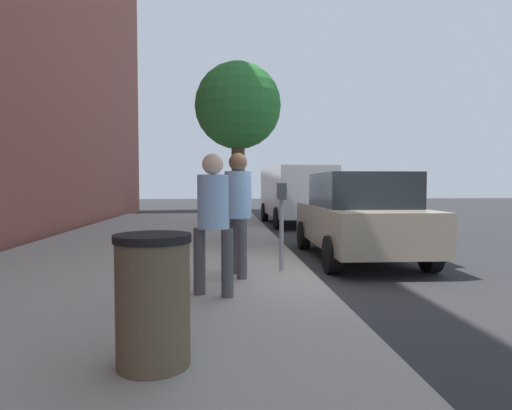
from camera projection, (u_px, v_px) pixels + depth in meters
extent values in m
plane|color=#2B2B2D|center=(309.00, 277.00, 7.13)|extent=(80.00, 80.00, 0.00)
cube|color=gray|center=(125.00, 275.00, 6.90)|extent=(28.00, 6.00, 0.15)
cylinder|color=gray|center=(281.00, 235.00, 6.89)|extent=(0.07, 0.07, 1.15)
cube|color=#383D42|center=(282.00, 191.00, 6.76)|extent=(0.16, 0.11, 0.26)
cube|color=#383D42|center=(281.00, 191.00, 6.96)|extent=(0.16, 0.11, 0.26)
cube|color=#268C33|center=(286.00, 190.00, 6.76)|extent=(0.10, 0.01, 0.10)
cube|color=#268C33|center=(284.00, 190.00, 6.96)|extent=(0.10, 0.01, 0.10)
cylinder|color=#47474C|center=(235.00, 245.00, 6.69)|extent=(0.15, 0.15, 0.88)
cylinder|color=#47474C|center=(242.00, 249.00, 6.30)|extent=(0.15, 0.15, 0.88)
cylinder|color=#8CB7E0|center=(238.00, 195.00, 6.46)|extent=(0.41, 0.41, 0.70)
sphere|color=brown|center=(238.00, 162.00, 6.43)|extent=(0.28, 0.28, 0.28)
cylinder|color=#47474C|center=(199.00, 261.00, 5.41)|extent=(0.15, 0.15, 0.84)
cylinder|color=#47474C|center=(227.00, 263.00, 5.27)|extent=(0.15, 0.15, 0.84)
cylinder|color=#8CB7E0|center=(213.00, 202.00, 5.30)|extent=(0.39, 0.39, 0.67)
sphere|color=beige|center=(213.00, 164.00, 5.28)|extent=(0.26, 0.26, 0.26)
cube|color=gray|center=(357.00, 225.00, 8.86)|extent=(4.43, 1.91, 0.76)
cube|color=black|center=(361.00, 190.00, 8.63)|extent=(2.23, 1.73, 0.68)
cylinder|color=black|center=(304.00, 235.00, 10.25)|extent=(0.66, 0.23, 0.66)
cylinder|color=black|center=(375.00, 235.00, 10.36)|extent=(0.66, 0.23, 0.66)
cylinder|color=black|center=(332.00, 255.00, 7.40)|extent=(0.66, 0.23, 0.66)
cylinder|color=black|center=(430.00, 254.00, 7.51)|extent=(0.66, 0.23, 0.66)
cube|color=silver|center=(295.00, 191.00, 16.55)|extent=(5.27, 2.19, 1.80)
cylinder|color=black|center=(265.00, 212.00, 18.16)|extent=(0.77, 0.25, 0.76)
cylinder|color=black|center=(309.00, 212.00, 18.37)|extent=(0.77, 0.25, 0.76)
cylinder|color=black|center=(278.00, 218.00, 14.80)|extent=(0.77, 0.25, 0.76)
cylinder|color=black|center=(331.00, 218.00, 15.02)|extent=(0.77, 0.25, 0.76)
cylinder|color=brown|center=(238.00, 187.00, 10.37)|extent=(0.32, 0.32, 2.66)
sphere|color=#2D7C33|center=(238.00, 106.00, 10.28)|extent=(2.07, 2.07, 2.07)
cylinder|color=black|center=(237.00, 174.00, 15.96)|extent=(0.12, 0.12, 3.60)
cube|color=black|center=(242.00, 137.00, 15.91)|extent=(0.24, 0.20, 0.76)
sphere|color=red|center=(245.00, 131.00, 15.91)|extent=(0.14, 0.14, 0.14)
sphere|color=orange|center=(245.00, 137.00, 15.92)|extent=(0.14, 0.14, 0.14)
sphere|color=green|center=(245.00, 144.00, 15.93)|extent=(0.14, 0.14, 0.14)
cylinder|color=brown|center=(153.00, 304.00, 3.27)|extent=(0.56, 0.56, 0.95)
cylinder|color=black|center=(152.00, 238.00, 3.25)|extent=(0.59, 0.59, 0.06)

